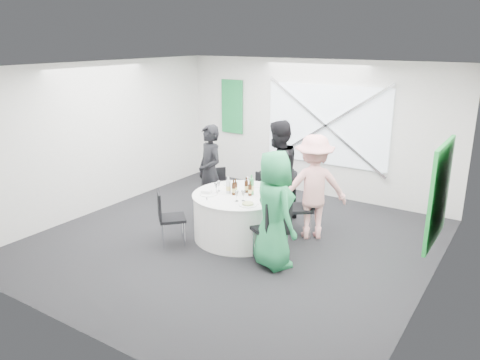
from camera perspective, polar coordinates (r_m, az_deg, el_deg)
The scene contains 45 objects.
floor at distance 7.75m, azimuth -0.81°, elevation -7.45°, with size 6.00×6.00×0.00m, color black.
ceiling at distance 7.06m, azimuth -0.91°, elevation 13.69°, with size 6.00×6.00×0.00m, color silver.
wall_back at distance 9.86m, azimuth 8.95°, elevation 6.24°, with size 6.00×6.00×0.00m, color silver.
wall_front at distance 5.19m, azimuth -19.70°, elevation -4.49°, with size 6.00×6.00×0.00m, color silver.
wall_left at distance 9.25m, azimuth -16.55°, elevation 5.04°, with size 6.00×6.00×0.00m, color silver.
wall_right at distance 6.20m, azimuth 22.86°, elevation -1.36°, with size 6.00×6.00×0.00m, color silver.
window_panel at distance 9.69m, azimuth 10.51°, elevation 6.58°, with size 2.60×0.03×1.60m, color silver.
window_brace_a at distance 9.65m, azimuth 10.42°, elevation 6.55°, with size 0.05×0.05×3.16m, color silver.
window_brace_b at distance 9.65m, azimuth 10.42°, elevation 6.55°, with size 0.05×0.05×3.16m, color silver.
green_banner at distance 10.72m, azimuth -0.97°, elevation 8.94°, with size 0.55×0.04×1.20m, color #167034.
green_sign at distance 6.83m, azimuth 23.13°, elevation -1.51°, with size 0.05×1.20×1.40m, color #188930.
banquet_table at distance 7.75m, azimuth -0.00°, elevation -4.38°, with size 1.56×1.56×0.76m.
chair_back at distance 8.65m, azimuth 2.74°, elevation -1.44°, with size 0.43×0.44×0.82m.
chair_back_left at distance 8.78m, azimuth -2.70°, elevation -0.94°, with size 0.55×0.55×0.86m.
chair_back_right at distance 7.83m, azimuth 7.75°, elevation -2.69°, with size 0.64×0.64×1.00m.
chair_front_right at distance 6.84m, azimuth 4.16°, elevation -5.57°, with size 0.62×0.62×1.00m.
chair_front_left at distance 7.54m, azimuth -8.91°, elevation -4.06°, with size 0.58×0.58×0.90m.
person_man_back_left at distance 8.49m, azimuth -3.69°, elevation 0.96°, with size 0.63×0.41×1.73m, color black.
person_man_back at distance 8.32m, azimuth 4.59°, elevation 1.00°, with size 0.89×0.49×1.84m, color black.
person_woman_pink at distance 7.71m, azimuth 8.93°, elevation -0.87°, with size 1.12×0.52×1.74m, color pink.
person_woman_green at distance 6.67m, azimuth 4.16°, elevation -3.64°, with size 0.84×0.55×1.72m, color #24864D.
plate_back at distance 8.05m, azimuth 1.94°, elevation -0.65°, with size 0.28×0.28×0.01m.
plate_back_left at distance 8.12m, azimuth -1.16°, elevation -0.48°, with size 0.27×0.27×0.01m.
plate_back_right at distance 7.66m, azimuth 4.32°, elevation -1.57°, with size 0.28×0.28×0.04m.
plate_front_right at distance 7.12m, azimuth 0.95°, elevation -2.98°, with size 0.27×0.27×0.04m.
plate_front_left at distance 7.61m, azimuth -3.89°, elevation -1.74°, with size 0.28×0.28×0.01m.
napkin at distance 7.64m, azimuth -4.13°, elevation -1.43°, with size 0.16×0.11×0.04m, color silver.
beer_bottle_a at distance 7.63m, azimuth -0.55°, elevation -0.97°, with size 0.06×0.06×0.25m.
beer_bottle_b at distance 7.67m, azimuth 0.77°, elevation -0.82°, with size 0.06×0.06×0.26m.
beer_bottle_c at distance 7.52m, azimuth 1.22°, elevation -1.26°, with size 0.06×0.06×0.24m.
beer_bottle_d at distance 7.56m, azimuth -0.79°, elevation -1.12°, with size 0.06×0.06×0.25m.
green_water_bottle at distance 7.57m, azimuth 1.42°, elevation -0.81°, with size 0.08×0.08×0.33m.
clear_water_bottle at distance 7.63m, azimuth -1.42°, elevation -0.85°, with size 0.08×0.08×0.28m.
wine_glass_a at distance 7.27m, azimuth 0.40°, elevation -1.63°, with size 0.07×0.07×0.17m.
wine_glass_b at distance 7.97m, azimuth 0.94°, elevation 0.05°, with size 0.07×0.07×0.17m.
wine_glass_c at distance 7.26m, azimuth -0.41°, elevation -1.67°, with size 0.07×0.07×0.17m.
wine_glass_d at distance 7.74m, azimuth -2.62°, elevation -0.47°, with size 0.07×0.07×0.17m.
wine_glass_e at distance 7.43m, azimuth 3.01°, elevation -1.24°, with size 0.07×0.07×0.17m.
wine_glass_f at distance 7.65m, azimuth -2.92°, elevation -0.70°, with size 0.07×0.07×0.17m.
fork_a at distance 7.08m, azimuth 0.45°, elevation -3.20°, with size 0.01×0.15×0.01m, color silver.
knife_a at distance 7.18m, azimuth 2.58°, elevation -2.93°, with size 0.01×0.15×0.01m, color silver.
fork_b at distance 7.97m, azimuth 3.27°, elevation -0.88°, with size 0.01×0.15×0.01m, color silver.
knife_b at distance 8.14m, azimuth 1.31°, elevation -0.47°, with size 0.01×0.15×0.01m, color silver.
fork_c at distance 7.74m, azimuth -4.19°, elevation -1.45°, with size 0.01×0.15×0.01m, color silver.
knife_c at distance 7.43m, azimuth -4.08°, elevation -2.26°, with size 0.01×0.15×0.01m, color silver.
Camera 1 is at (3.93, -5.85, 3.22)m, focal length 35.00 mm.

